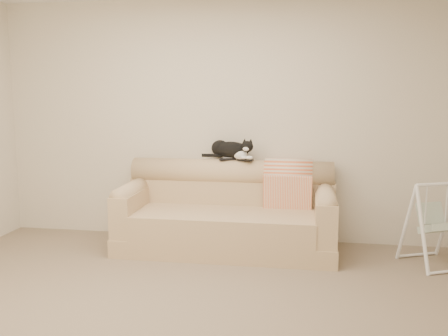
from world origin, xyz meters
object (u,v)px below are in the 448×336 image
object	(u,v)px
tuxedo_cat	(231,149)
baby_swing	(435,224)
remote_b	(245,160)
sofa	(228,215)
remote_a	(228,159)

from	to	relation	value
tuxedo_cat	baby_swing	distance (m)	2.13
remote_b	baby_swing	size ratio (longest dim) A/B	0.22
baby_swing	sofa	bearing A→B (deg)	174.67
remote_a	sofa	bearing A→B (deg)	-81.20
remote_a	tuxedo_cat	xyz separation A→B (m)	(0.03, 0.03, 0.10)
remote_a	remote_b	bearing A→B (deg)	-6.93
remote_b	baby_swing	xyz separation A→B (m)	(1.83, -0.39, -0.51)
sofa	baby_swing	size ratio (longest dim) A/B	2.77
remote_b	tuxedo_cat	world-z (taller)	tuxedo_cat
sofa	remote_a	distance (m)	0.60
sofa	remote_b	size ratio (longest dim) A/B	12.46
sofa	remote_a	xyz separation A→B (m)	(-0.03, 0.23, 0.56)
tuxedo_cat	baby_swing	world-z (taller)	tuxedo_cat
tuxedo_cat	remote_b	bearing A→B (deg)	-19.79
baby_swing	remote_b	bearing A→B (deg)	168.04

